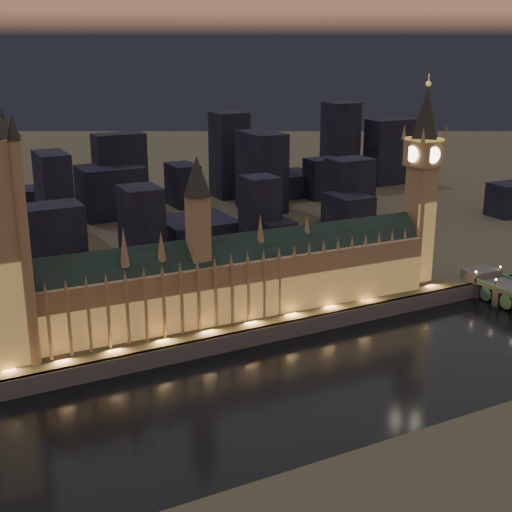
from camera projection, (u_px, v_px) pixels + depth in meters
name	position (u px, v px, depth m)	size (l,w,h in m)	color
ground_plane	(307.00, 380.00, 295.32)	(2000.00, 2000.00, 0.00)	black
north_bank	(42.00, 170.00, 733.54)	(2000.00, 960.00, 8.00)	#3E4A2D
embankment_wall	(261.00, 336.00, 328.78)	(2000.00, 2.50, 8.00)	#404A50
palace_of_westminster	(237.00, 278.00, 338.86)	(202.00, 27.60, 78.00)	#A07654
elizabeth_tower	(423.00, 169.00, 375.18)	(18.00, 18.00, 110.14)	#A07654
city_backdrop	(176.00, 188.00, 514.20)	(494.49, 215.63, 72.82)	black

